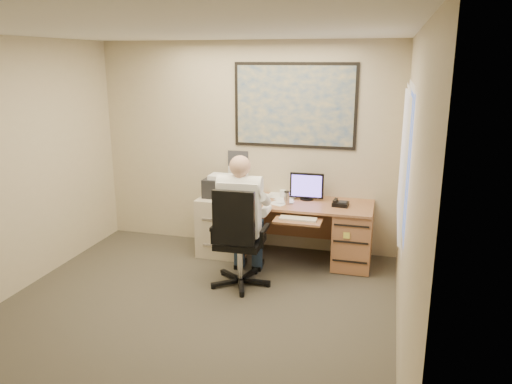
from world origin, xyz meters
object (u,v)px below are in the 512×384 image
(filing_cabinet, at_px, (223,219))
(desk, at_px, (334,229))
(office_chair, at_px, (239,258))
(person, at_px, (241,221))

(filing_cabinet, bearing_deg, desk, 1.29)
(office_chair, distance_m, person, 0.41)
(desk, relative_size, filing_cabinet, 1.54)
(desk, relative_size, person, 1.09)
(filing_cabinet, height_order, office_chair, office_chair)
(person, bearing_deg, desk, 39.41)
(desk, height_order, office_chair, office_chair)
(filing_cabinet, distance_m, person, 1.05)
(desk, xyz_separation_m, office_chair, (-0.93, -0.97, -0.10))
(person, bearing_deg, office_chair, -95.09)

